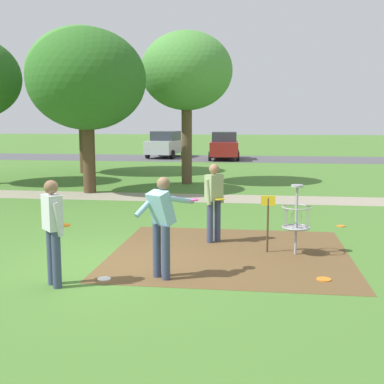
{
  "coord_description": "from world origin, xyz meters",
  "views": [
    {
      "loc": [
        2.45,
        -8.49,
        2.64
      ],
      "look_at": [
        0.97,
        2.61,
        1.0
      ],
      "focal_mm": 46.31,
      "sensor_mm": 36.0,
      "label": 1
    }
  ],
  "objects_px": {
    "frisbee_mid_grass": "(324,279)",
    "tree_near_left": "(87,80)",
    "disc_golf_basket": "(293,217)",
    "parked_car_center_left": "(224,146)",
    "player_throwing": "(214,198)",
    "player_foreground_watching": "(53,227)",
    "frisbee_near_basket": "(341,226)",
    "tree_near_right": "(187,72)",
    "tree_mid_left": "(82,75)",
    "player_waiting_left": "(162,221)",
    "frisbee_by_tee": "(104,279)",
    "parked_car_leftmost": "(166,144)"
  },
  "relations": [
    {
      "from": "frisbee_mid_grass",
      "to": "tree_near_left",
      "type": "distance_m",
      "value": 12.27
    },
    {
      "from": "disc_golf_basket",
      "to": "parked_car_center_left",
      "type": "distance_m",
      "value": 23.57
    },
    {
      "from": "player_throwing",
      "to": "tree_near_left",
      "type": "bearing_deg",
      "value": 127.31
    },
    {
      "from": "frisbee_mid_grass",
      "to": "disc_golf_basket",
      "type": "bearing_deg",
      "value": 105.08
    },
    {
      "from": "player_foreground_watching",
      "to": "tree_near_left",
      "type": "height_order",
      "value": "tree_near_left"
    },
    {
      "from": "frisbee_near_basket",
      "to": "tree_near_left",
      "type": "bearing_deg",
      "value": 149.74
    },
    {
      "from": "tree_near_left",
      "to": "tree_near_right",
      "type": "relative_size",
      "value": 0.95
    },
    {
      "from": "tree_mid_left",
      "to": "parked_car_center_left",
      "type": "xyz_separation_m",
      "value": [
        6.3,
        9.41,
        -3.87
      ]
    },
    {
      "from": "player_waiting_left",
      "to": "frisbee_by_tee",
      "type": "xyz_separation_m",
      "value": [
        -0.95,
        -0.21,
        -0.98
      ]
    },
    {
      "from": "player_waiting_left",
      "to": "tree_near_left",
      "type": "xyz_separation_m",
      "value": [
        -4.51,
        9.34,
        3.05
      ]
    },
    {
      "from": "frisbee_near_basket",
      "to": "parked_car_leftmost",
      "type": "relative_size",
      "value": 0.05
    },
    {
      "from": "tree_near_left",
      "to": "tree_mid_left",
      "type": "height_order",
      "value": "tree_mid_left"
    },
    {
      "from": "tree_near_left",
      "to": "player_waiting_left",
      "type": "bearing_deg",
      "value": -64.23
    },
    {
      "from": "tree_near_right",
      "to": "frisbee_near_basket",
      "type": "bearing_deg",
      "value": -57.22
    },
    {
      "from": "parked_car_leftmost",
      "to": "parked_car_center_left",
      "type": "xyz_separation_m",
      "value": [
        4.2,
        -1.3,
        0.0
      ]
    },
    {
      "from": "player_foreground_watching",
      "to": "parked_car_center_left",
      "type": "distance_m",
      "value": 25.83
    },
    {
      "from": "tree_near_left",
      "to": "tree_mid_left",
      "type": "relative_size",
      "value": 0.82
    },
    {
      "from": "disc_golf_basket",
      "to": "tree_near_left",
      "type": "bearing_deg",
      "value": 131.96
    },
    {
      "from": "player_throwing",
      "to": "frisbee_near_basket",
      "type": "relative_size",
      "value": 8.09
    },
    {
      "from": "player_waiting_left",
      "to": "player_foreground_watching",
      "type": "bearing_deg",
      "value": -159.17
    },
    {
      "from": "frisbee_near_basket",
      "to": "parked_car_leftmost",
      "type": "height_order",
      "value": "parked_car_leftmost"
    },
    {
      "from": "tree_near_left",
      "to": "tree_near_right",
      "type": "height_order",
      "value": "tree_near_right"
    },
    {
      "from": "player_throwing",
      "to": "player_waiting_left",
      "type": "bearing_deg",
      "value": -103.78
    },
    {
      "from": "frisbee_by_tee",
      "to": "tree_near_right",
      "type": "height_order",
      "value": "tree_near_right"
    },
    {
      "from": "frisbee_near_basket",
      "to": "parked_car_center_left",
      "type": "xyz_separation_m",
      "value": [
        -4.33,
        20.61,
        0.91
      ]
    },
    {
      "from": "player_throwing",
      "to": "parked_car_center_left",
      "type": "distance_m",
      "value": 22.64
    },
    {
      "from": "disc_golf_basket",
      "to": "player_waiting_left",
      "type": "bearing_deg",
      "value": -141.47
    },
    {
      "from": "player_foreground_watching",
      "to": "player_waiting_left",
      "type": "xyz_separation_m",
      "value": [
        1.63,
        0.62,
        0.02
      ]
    },
    {
      "from": "player_foreground_watching",
      "to": "frisbee_mid_grass",
      "type": "xyz_separation_m",
      "value": [
        4.31,
        0.87,
        -0.96
      ]
    },
    {
      "from": "disc_golf_basket",
      "to": "player_foreground_watching",
      "type": "bearing_deg",
      "value": -148.11
    },
    {
      "from": "player_waiting_left",
      "to": "tree_near_left",
      "type": "bearing_deg",
      "value": 115.77
    },
    {
      "from": "player_foreground_watching",
      "to": "parked_car_leftmost",
      "type": "xyz_separation_m",
      "value": [
        -3.26,
        27.11,
        -0.05
      ]
    },
    {
      "from": "frisbee_mid_grass",
      "to": "parked_car_leftmost",
      "type": "xyz_separation_m",
      "value": [
        -7.57,
        26.24,
        0.91
      ]
    },
    {
      "from": "frisbee_mid_grass",
      "to": "player_foreground_watching",
      "type": "bearing_deg",
      "value": -168.56
    },
    {
      "from": "parked_car_center_left",
      "to": "parked_car_leftmost",
      "type": "bearing_deg",
      "value": 162.78
    },
    {
      "from": "player_foreground_watching",
      "to": "parked_car_center_left",
      "type": "relative_size",
      "value": 0.4
    },
    {
      "from": "disc_golf_basket",
      "to": "player_foreground_watching",
      "type": "height_order",
      "value": "player_foreground_watching"
    },
    {
      "from": "parked_car_center_left",
      "to": "frisbee_near_basket",
      "type": "bearing_deg",
      "value": -78.14
    },
    {
      "from": "frisbee_near_basket",
      "to": "tree_mid_left",
      "type": "bearing_deg",
      "value": 133.52
    },
    {
      "from": "frisbee_mid_grass",
      "to": "parked_car_leftmost",
      "type": "bearing_deg",
      "value": 106.09
    },
    {
      "from": "tree_near_right",
      "to": "parked_car_leftmost",
      "type": "bearing_deg",
      "value": 104.0
    },
    {
      "from": "player_foreground_watching",
      "to": "frisbee_by_tee",
      "type": "relative_size",
      "value": 7.64
    },
    {
      "from": "player_waiting_left",
      "to": "frisbee_near_basket",
      "type": "relative_size",
      "value": 8.09
    },
    {
      "from": "frisbee_by_tee",
      "to": "parked_car_center_left",
      "type": "relative_size",
      "value": 0.05
    },
    {
      "from": "tree_near_left",
      "to": "frisbee_by_tee",
      "type": "bearing_deg",
      "value": -69.57
    },
    {
      "from": "player_throwing",
      "to": "parked_car_leftmost",
      "type": "height_order",
      "value": "parked_car_leftmost"
    },
    {
      "from": "player_waiting_left",
      "to": "frisbee_by_tee",
      "type": "relative_size",
      "value": 7.64
    },
    {
      "from": "disc_golf_basket",
      "to": "player_throwing",
      "type": "relative_size",
      "value": 0.81
    },
    {
      "from": "tree_near_right",
      "to": "player_foreground_watching",
      "type": "bearing_deg",
      "value": -91.17
    },
    {
      "from": "disc_golf_basket",
      "to": "parked_car_leftmost",
      "type": "relative_size",
      "value": 0.32
    }
  ]
}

